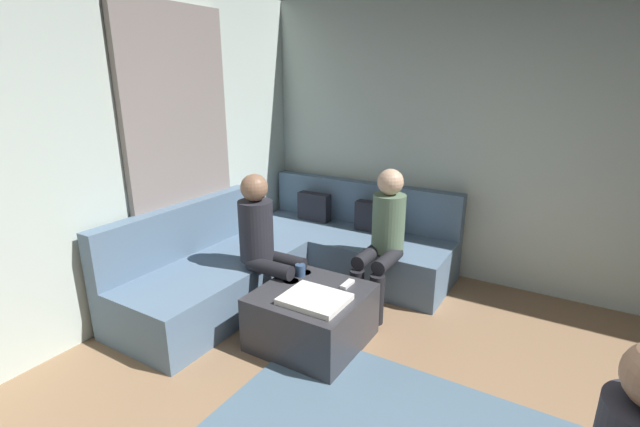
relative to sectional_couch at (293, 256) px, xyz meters
The scene contains 10 objects.
wall_back 2.57m from the sectional_couch, 27.05° to the left, with size 6.00×0.12×2.70m, color silver.
wall_left 2.33m from the sectional_couch, 114.60° to the right, with size 0.12×6.00×2.70m, color silver.
curtain_panel 1.36m from the sectional_couch, 142.74° to the right, with size 0.06×1.10×2.50m, color gray.
sectional_couch is the anchor object (origin of this frame).
ottoman 1.01m from the sectional_couch, 47.59° to the right, with size 0.76×0.76×0.42m, color #333338.
folded_blanket 1.18m from the sectional_couch, 47.94° to the right, with size 0.44×0.36×0.04m, color white.
coffee_mug 0.75m from the sectional_couch, 50.81° to the right, with size 0.08×0.08×0.10m, color #334C72.
game_remote 1.02m from the sectional_couch, 31.40° to the right, with size 0.05×0.15×0.02m, color white.
person_on_couch_back 0.97m from the sectional_couch, ahead, with size 0.30×0.60×1.20m.
person_on_couch_side 0.72m from the sectional_couch, 75.95° to the right, with size 0.60×0.30×1.20m.
Camera 1 is at (0.18, -1.36, 1.94)m, focal length 24.96 mm.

